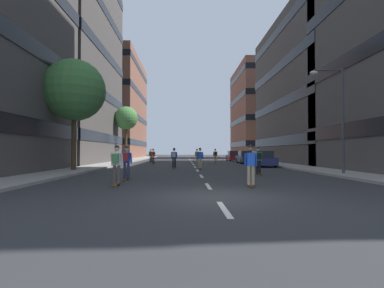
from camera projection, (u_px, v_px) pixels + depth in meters
The scene contains 24 objects.
ground_plane at pixel (193, 163), 35.28m from camera, with size 153.70×153.70×0.00m, color #333335.
sidewalk_left at pixel (122, 162), 38.22m from camera, with size 2.82×70.45×0.14m, color #9E9991.
sidewalk_right at pixel (261, 162), 38.74m from camera, with size 2.82×70.45×0.14m, color #9E9991.
lane_markings at pixel (193, 163), 35.16m from camera, with size 0.16×57.20×0.01m.
building_left_mid at pixel (51, 16), 36.05m from camera, with size 13.73×18.19×35.83m.
building_left_far at pixel (108, 108), 63.19m from camera, with size 13.73×23.17×21.11m.
building_right_mid at pixel (331, 90), 36.82m from camera, with size 13.73×21.55×18.03m.
building_right_far at pixel (268, 113), 64.14m from camera, with size 13.73×18.20×19.52m.
parked_car_near at pixel (234, 156), 44.47m from camera, with size 1.82×4.40×1.52m.
parked_car_mid at pixel (246, 158), 35.68m from camera, with size 1.82×4.40×1.52m.
parked_car_far at pixel (262, 159), 28.32m from camera, with size 1.82×4.40×1.52m.
street_tree_near at pixel (126, 118), 41.09m from camera, with size 3.22×3.22×7.58m.
street_tree_mid at pixel (74, 90), 21.66m from camera, with size 4.51×4.51×8.11m.
streetlamp_right at pixel (337, 109), 18.28m from camera, with size 2.13×0.30×6.50m.
skater_0 at pixel (151, 155), 39.58m from camera, with size 0.57×0.92×1.78m.
skater_1 at pixel (153, 155), 33.87m from camera, with size 0.56×0.92×1.78m.
skater_2 at pixel (174, 157), 25.31m from camera, with size 0.55×0.92×1.78m.
skater_3 at pixel (200, 157), 24.40m from camera, with size 0.54×0.90×1.78m.
skater_4 at pixel (215, 155), 36.06m from camera, with size 0.53×0.90×1.78m.
skater_5 at pixel (197, 155), 36.55m from camera, with size 0.57×0.92×1.78m.
skater_6 at pixel (258, 159), 18.91m from camera, with size 0.55×0.92×1.78m.
skater_7 at pixel (117, 163), 12.82m from camera, with size 0.54×0.91×1.78m.
skater_8 at pixel (251, 164), 12.50m from camera, with size 0.56×0.92×1.78m.
skater_9 at pixel (126, 161), 15.19m from camera, with size 0.54×0.91×1.78m.
Camera 1 is at (-1.06, -9.69, 1.53)m, focal length 27.55 mm.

